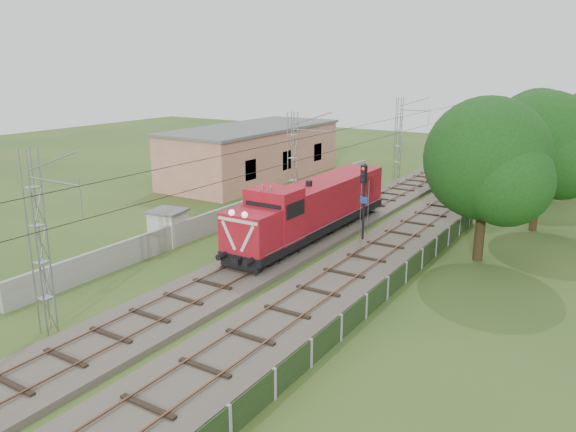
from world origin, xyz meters
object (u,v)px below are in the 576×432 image
Objects in this scene: signal_post at (364,190)px; locomotive at (312,207)px; coach_rake at (559,114)px; relay_hut at (168,226)px.

locomotive is at bearing -165.29° from signal_post.
locomotive is at bearing -93.72° from coach_rake.
locomotive is 9.36m from relay_hut.
signal_post is 12.69m from relay_hut.
locomotive is 0.13× the size of coach_rake.
locomotive is 3.14× the size of signal_post.
signal_post reaches higher than locomotive.
signal_post is at bearing 14.71° from locomotive.
coach_rake reaches higher than relay_hut.
locomotive reaches higher than coach_rake.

